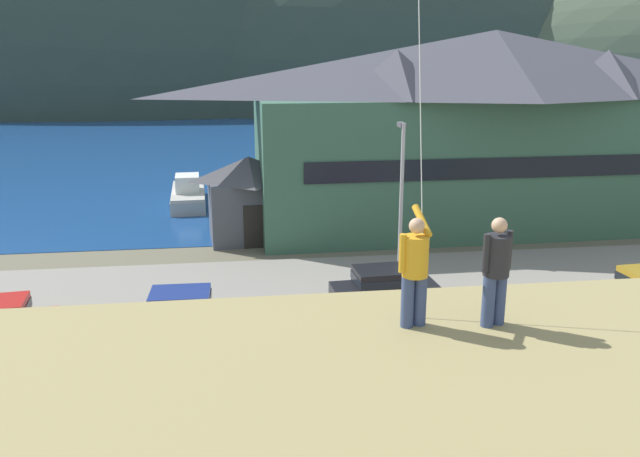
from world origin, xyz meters
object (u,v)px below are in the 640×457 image
Objects in this scene: person_kite_flyer at (415,268)px; person_companion at (496,268)px; harbor_lodge at (491,126)px; parked_car_mid_row_far at (178,314)px; moored_boat_wharfside at (188,195)px; parked_car_corner_spot at (207,400)px; parked_car_mid_row_center at (384,289)px; parked_car_mid_row_near at (550,372)px; storage_shed_waterside at (249,197)px; parking_light_pole at (401,195)px; wharf_dock at (239,189)px.

person_kite_flyer is 1.07× the size of person_companion.
harbor_lodge is 6.75× the size of parked_car_mid_row_far.
moored_boat_wharfside is 21.94m from parked_car_mid_row_far.
person_companion is (4.90, -6.87, 5.84)m from parked_car_corner_spot.
parked_car_mid_row_center is at bearing -66.54° from moored_boat_wharfside.
parked_car_mid_row_near is 9.91m from parked_car_corner_spot.
moored_boat_wharfside is 3.79× the size of person_kite_flyer.
moored_boat_wharfside is at bearing 114.06° from storage_shed_waterside.
parked_car_corner_spot is (-15.73, -20.15, -4.89)m from harbor_lodge.
moored_boat_wharfside is (-3.95, 8.85, -1.68)m from storage_shed_waterside.
storage_shed_waterside is 2.89× the size of person_companion.
storage_shed_waterside reaches higher than parked_car_mid_row_center.
parked_car_mid_row_far is 6.28m from parked_car_corner_spot.
storage_shed_waterside is 2.70× the size of person_kite_flyer.
moored_boat_wharfside is at bearing 120.13° from parking_light_pole.
parked_car_mid_row_near is (-5.83, -19.88, -4.89)m from harbor_lodge.
parked_car_mid_row_far is 12.58m from parked_car_mid_row_near.
parked_car_mid_row_far and parked_car_mid_row_near have the same top height.
parked_car_mid_row_far is (-16.95, -14.00, -4.89)m from harbor_lodge.
parked_car_mid_row_near is (11.12, -5.89, 0.00)m from parked_car_mid_row_far.
wharf_dock is (-14.52, 11.31, -5.61)m from harbor_lodge.
parked_car_corner_spot is 10.26m from person_companion.
parked_car_mid_row_near is at bearing 48.20° from person_kite_flyer.
parking_light_pole reaches higher than storage_shed_waterside.
parked_car_mid_row_far and parked_car_mid_row_center have the same top height.
moored_boat_wharfside is 1.64× the size of parked_car_mid_row_near.
parked_car_corner_spot is at bearing -95.12° from storage_shed_waterside.
parking_light_pole reaches higher than moored_boat_wharfside.
parked_car_mid_row_center is at bearing 113.92° from parked_car_mid_row_near.
person_kite_flyer is at bearing -61.52° from parked_car_corner_spot.
person_kite_flyer is at bearing -101.80° from parked_car_mid_row_center.
harbor_lodge reaches higher than parked_car_mid_row_far.
storage_shed_waterside reaches higher than wharf_dock.
moored_boat_wharfside reaches higher than parked_car_corner_spot.
person_companion reaches higher than parking_light_pole.
person_kite_flyer is at bearing -114.21° from harbor_lodge.
harbor_lodge reaches higher than wharf_dock.
wharf_dock is at bearing 107.87° from parking_light_pole.
storage_shed_waterside is 26.42m from person_kite_flyer.
storage_shed_waterside is at bearing 84.88° from parked_car_corner_spot.
parked_car_corner_spot is at bearing 118.48° from person_kite_flyer.
parked_car_mid_row_far reaches higher than wharf_dock.
parked_car_mid_row_center is 2.32× the size of person_kite_flyer.
wharf_dock is at bearing 84.52° from parked_car_mid_row_far.
parked_car_corner_spot is (1.21, -6.16, 0.00)m from parked_car_mid_row_far.
parked_car_mid_row_near and parked_car_mid_row_center have the same top height.
parked_car_mid_row_far is at bearing -87.35° from moored_boat_wharfside.
harbor_lodge is at bearing 65.79° from person_kite_flyer.
person_companion reaches higher than wharf_dock.
parked_car_mid_row_far is at bearing -154.77° from parking_light_pole.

